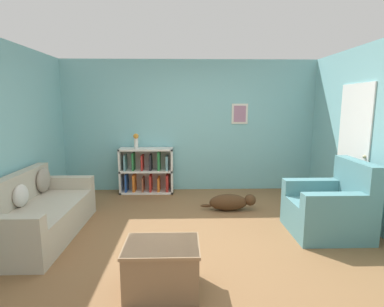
% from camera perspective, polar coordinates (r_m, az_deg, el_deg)
% --- Properties ---
extents(ground_plane, '(14.00, 14.00, 0.00)m').
position_cam_1_polar(ground_plane, '(4.17, 0.15, -15.30)').
color(ground_plane, brown).
extents(wall_back, '(5.60, 0.13, 2.60)m').
position_cam_1_polar(wall_back, '(6.06, -0.45, 5.23)').
color(wall_back, '#7AB7BC').
rests_on(wall_back, ground_plane).
extents(couch, '(0.88, 1.86, 0.82)m').
position_cam_1_polar(couch, '(4.53, -27.52, -10.28)').
color(couch, '#B7AD99').
rests_on(couch, ground_plane).
extents(bookshelf, '(1.04, 0.35, 0.89)m').
position_cam_1_polar(bookshelf, '(6.01, -8.52, -3.35)').
color(bookshelf, silver).
rests_on(bookshelf, ground_plane).
extents(recliner_chair, '(0.95, 0.88, 1.00)m').
position_cam_1_polar(recliner_chair, '(4.52, 24.90, -9.45)').
color(recliner_chair, slate).
rests_on(recliner_chair, ground_plane).
extents(coffee_table, '(0.70, 0.51, 0.46)m').
position_cam_1_polar(coffee_table, '(3.01, -5.73, -20.53)').
color(coffee_table, '#846647').
rests_on(coffee_table, ground_plane).
extents(dog, '(0.92, 0.25, 0.28)m').
position_cam_1_polar(dog, '(5.05, 7.46, -9.15)').
color(dog, '#472D19').
rests_on(dog, ground_plane).
extents(vase, '(0.10, 0.10, 0.29)m').
position_cam_1_polar(vase, '(5.91, -10.61, 2.55)').
color(vase, silver).
rests_on(vase, bookshelf).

